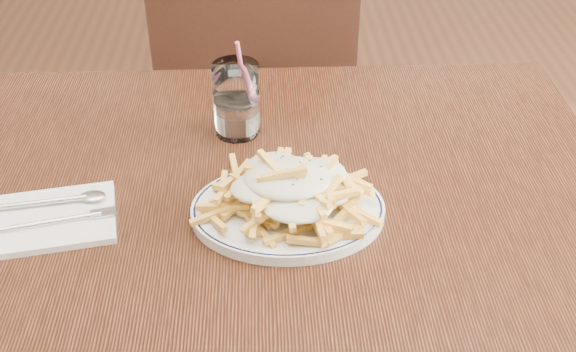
{
  "coord_description": "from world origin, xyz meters",
  "views": [
    {
      "loc": [
        0.06,
        -0.84,
        1.4
      ],
      "look_at": [
        0.09,
        -0.05,
        0.82
      ],
      "focal_mm": 45.0,
      "sensor_mm": 36.0,
      "label": 1
    }
  ],
  "objects_px": {
    "chair_far": "(258,74)",
    "table": "(226,238)",
    "loaded_fries": "(288,185)",
    "fries_plate": "(288,210)",
    "water_glass": "(237,104)"
  },
  "relations": [
    {
      "from": "fries_plate",
      "to": "loaded_fries",
      "type": "relative_size",
      "value": 1.36
    },
    {
      "from": "chair_far",
      "to": "fries_plate",
      "type": "height_order",
      "value": "chair_far"
    },
    {
      "from": "table",
      "to": "chair_far",
      "type": "relative_size",
      "value": 1.22
    },
    {
      "from": "chair_far",
      "to": "table",
      "type": "bearing_deg",
      "value": -94.1
    },
    {
      "from": "chair_far",
      "to": "water_glass",
      "type": "distance_m",
      "value": 0.61
    },
    {
      "from": "fries_plate",
      "to": "water_glass",
      "type": "distance_m",
      "value": 0.24
    },
    {
      "from": "table",
      "to": "fries_plate",
      "type": "relative_size",
      "value": 3.85
    },
    {
      "from": "water_glass",
      "to": "table",
      "type": "bearing_deg",
      "value": -96.37
    },
    {
      "from": "fries_plate",
      "to": "loaded_fries",
      "type": "height_order",
      "value": "loaded_fries"
    },
    {
      "from": "chair_far",
      "to": "fries_plate",
      "type": "bearing_deg",
      "value": -86.98
    },
    {
      "from": "water_glass",
      "to": "chair_far",
      "type": "bearing_deg",
      "value": 86.63
    },
    {
      "from": "table",
      "to": "water_glass",
      "type": "xyz_separation_m",
      "value": [
        0.02,
        0.18,
        0.13
      ]
    },
    {
      "from": "loaded_fries",
      "to": "chair_far",
      "type": "bearing_deg",
      "value": 93.02
    },
    {
      "from": "table",
      "to": "fries_plate",
      "type": "distance_m",
      "value": 0.14
    },
    {
      "from": "chair_far",
      "to": "loaded_fries",
      "type": "relative_size",
      "value": 4.29
    }
  ]
}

